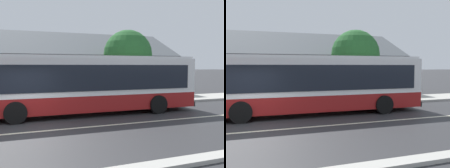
{
  "view_description": "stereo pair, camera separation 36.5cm",
  "coord_description": "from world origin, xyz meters",
  "views": [
    {
      "loc": [
        -0.16,
        -10.05,
        2.57
      ],
      "look_at": [
        4.76,
        3.06,
        1.56
      ],
      "focal_mm": 40.0,
      "sensor_mm": 36.0,
      "label": 1
    },
    {
      "loc": [
        0.18,
        -10.17,
        2.57
      ],
      "look_at": [
        4.76,
        3.06,
        1.56
      ],
      "focal_mm": 40.0,
      "sensor_mm": 36.0,
      "label": 2
    }
  ],
  "objects": [
    {
      "name": "transit_bus",
      "position": [
        3.1,
        2.9,
        1.67
      ],
      "size": [
        12.46,
        2.88,
        3.1
      ],
      "color": "maroon",
      "rests_on": "ground"
    },
    {
      "name": "community_building",
      "position": [
        -0.24,
        13.32,
        1.83
      ],
      "size": [
        26.86,
        10.02,
        6.7
      ],
      "color": "beige",
      "rests_on": "ground"
    },
    {
      "name": "street_tree_primary",
      "position": [
        7.47,
        7.11,
        3.36
      ],
      "size": [
        3.61,
        3.61,
        5.26
      ],
      "color": "#4C3828",
      "rests_on": "ground"
    },
    {
      "name": "bus_stop_sign",
      "position": [
        8.97,
        4.99,
        1.64
      ],
      "size": [
        0.36,
        0.07,
        2.4
      ],
      "color": "gray",
      "rests_on": "sidewalk_far"
    },
    {
      "name": "lane_divider_stripe",
      "position": [
        0.0,
        0.0,
        0.0
      ],
      "size": [
        60.0,
        0.16,
        0.01
      ],
      "primitive_type": "cube",
      "color": "beige",
      "rests_on": "ground"
    },
    {
      "name": "sidewalk_far",
      "position": [
        0.0,
        6.0,
        0.07
      ],
      "size": [
        60.0,
        3.0,
        0.15
      ],
      "primitive_type": "cube",
      "color": "#ADAAA3",
      "rests_on": "ground"
    },
    {
      "name": "ground_plane",
      "position": [
        0.0,
        0.0,
        0.0
      ],
      "size": [
        300.0,
        300.0,
        0.0
      ],
      "primitive_type": "plane",
      "color": "#2D2D30"
    }
  ]
}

